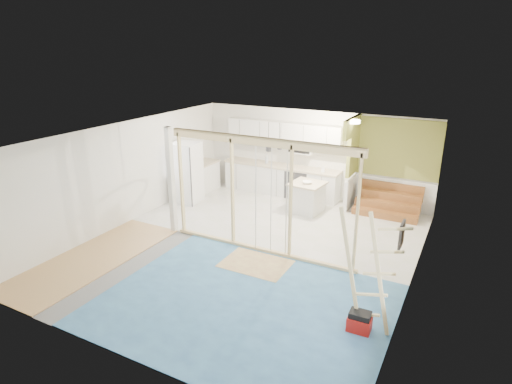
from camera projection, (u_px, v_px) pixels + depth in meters
The scene contains 17 objects.
room at pixel (248, 194), 9.28m from camera, with size 7.01×8.01×2.61m.
floor_overlays at pixel (253, 247), 9.72m from camera, with size 7.00×8.00×0.03m.
stud_frame at pixel (237, 179), 9.30m from camera, with size 4.66×0.14×2.60m.
base_cabinets at pixel (255, 180), 13.07m from camera, with size 4.45×2.24×0.93m.
upper_cabinets at pixel (285, 136), 12.67m from camera, with size 3.60×0.41×0.85m.
green_partition at pixel (379, 179), 11.56m from camera, with size 2.25×1.51×2.60m.
pot_rack at pixel (273, 144), 10.77m from camera, with size 0.52×0.52×0.72m.
sheathing_panel at pixel (395, 273), 6.08m from camera, with size 0.02×4.00×2.60m, color #A8805B.
electrical_panel at pixel (402, 234), 6.49m from camera, with size 0.04×0.30×0.40m, color #3C3D42.
ceiling_light at pixel (354, 122), 10.77m from camera, with size 0.32×0.32×0.08m, color #FFEABF.
fridge at pixel (186, 173), 12.30m from camera, with size 0.85×0.82×1.76m.
island at pixel (307, 198), 11.68m from camera, with size 0.94×0.94×0.84m.
bowl at pixel (307, 182), 11.48m from camera, with size 0.25×0.25×0.06m, color white.
soap_bottle_a at pixel (267, 159), 13.07m from camera, with size 0.11×0.11×0.28m, color #ACB1C0.
soap_bottle_b at pixel (323, 169), 12.18m from camera, with size 0.09×0.09×0.20m, color silver.
toolbox at pixel (359, 322), 6.85m from camera, with size 0.38×0.29×0.35m.
ladder at pixel (368, 273), 6.61m from camera, with size 1.10×0.07×2.03m.
Camera 1 is at (4.22, -7.67, 4.38)m, focal length 30.00 mm.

